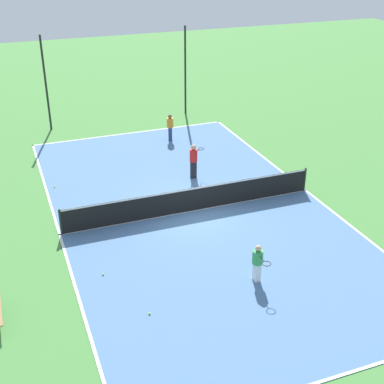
% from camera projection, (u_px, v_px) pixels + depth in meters
% --- Properties ---
extents(ground_plane, '(80.00, 80.00, 0.00)m').
position_uv_depth(ground_plane, '(192.00, 211.00, 22.48)').
color(ground_plane, '#47843D').
extents(court_surface, '(11.10, 20.08, 0.02)m').
position_uv_depth(court_surface, '(192.00, 211.00, 22.48)').
color(court_surface, '#4C729E').
rests_on(court_surface, ground_plane).
extents(tennis_net, '(10.90, 0.10, 1.10)m').
position_uv_depth(tennis_net, '(192.00, 199.00, 22.22)').
color(tennis_net, black).
rests_on(tennis_net, court_surface).
extents(player_coach_red, '(0.97, 0.77, 1.67)m').
position_uv_depth(player_coach_red, '(194.00, 159.00, 25.00)').
color(player_coach_red, black).
rests_on(player_coach_red, court_surface).
extents(player_far_green, '(0.36, 0.93, 1.38)m').
position_uv_depth(player_far_green, '(258.00, 261.00, 17.73)').
color(player_far_green, white).
rests_on(player_far_green, court_surface).
extents(player_center_orange, '(0.46, 0.46, 1.49)m').
position_uv_depth(player_center_orange, '(170.00, 126.00, 29.45)').
color(player_center_orange, navy).
rests_on(player_center_orange, court_surface).
extents(tennis_ball_far_baseline, '(0.07, 0.07, 0.07)m').
position_uv_depth(tennis_ball_far_baseline, '(54.00, 187.00, 24.42)').
color(tennis_ball_far_baseline, '#CCE033').
rests_on(tennis_ball_far_baseline, court_surface).
extents(tennis_ball_midcourt, '(0.07, 0.07, 0.07)m').
position_uv_depth(tennis_ball_midcourt, '(103.00, 274.00, 18.33)').
color(tennis_ball_midcourt, '#CCE033').
rests_on(tennis_ball_midcourt, court_surface).
extents(tennis_ball_near_net, '(0.07, 0.07, 0.07)m').
position_uv_depth(tennis_ball_near_net, '(149.00, 313.00, 16.48)').
color(tennis_ball_near_net, '#CCE033').
rests_on(tennis_ball_near_net, court_surface).
extents(fence_post_back_left, '(0.12, 0.12, 5.45)m').
position_uv_depth(fence_post_back_left, '(46.00, 84.00, 30.23)').
color(fence_post_back_left, black).
rests_on(fence_post_back_left, ground_plane).
extents(fence_post_back_right, '(0.12, 0.12, 5.45)m').
position_uv_depth(fence_post_back_right, '(185.00, 71.00, 32.88)').
color(fence_post_back_right, black).
rests_on(fence_post_back_right, ground_plane).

